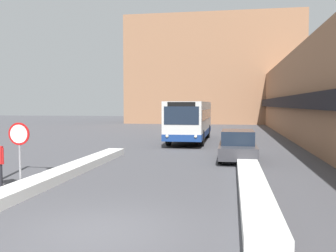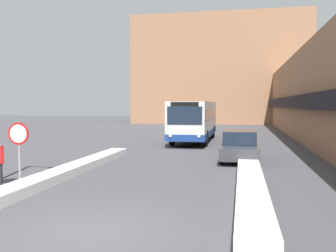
% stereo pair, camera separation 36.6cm
% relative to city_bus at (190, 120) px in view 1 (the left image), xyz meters
% --- Properties ---
extents(ground_plane, '(160.00, 160.00, 0.00)m').
position_rel_city_bus_xyz_m(ground_plane, '(0.27, -20.81, -1.69)').
color(ground_plane, '#47474C').
extents(building_row_right, '(5.50, 60.00, 7.05)m').
position_rel_city_bus_xyz_m(building_row_right, '(10.24, 3.19, 1.83)').
color(building_row_right, '#996B4C').
rests_on(building_row_right, ground_plane).
extents(building_backdrop_far, '(26.00, 8.00, 16.00)m').
position_rel_city_bus_xyz_m(building_backdrop_far, '(0.27, 28.91, 6.31)').
color(building_backdrop_far, '#996B4C').
rests_on(building_backdrop_far, ground_plane).
extents(snow_bank_left, '(0.90, 17.87, 0.35)m').
position_rel_city_bus_xyz_m(snow_bank_left, '(-3.33, -17.20, -1.51)').
color(snow_bank_left, silver).
rests_on(snow_bank_left, ground_plane).
extents(snow_bank_right, '(0.90, 11.81, 0.39)m').
position_rel_city_bus_xyz_m(snow_bank_right, '(3.87, -15.89, -1.49)').
color(snow_bank_right, silver).
rests_on(snow_bank_right, ground_plane).
extents(city_bus, '(2.59, 10.56, 3.06)m').
position_rel_city_bus_xyz_m(city_bus, '(0.00, 0.00, 0.00)').
color(city_bus, silver).
rests_on(city_bus, ground_plane).
extents(parked_car_front, '(1.88, 4.60, 1.53)m').
position_rel_city_bus_xyz_m(parked_car_front, '(3.47, -9.27, -0.93)').
color(parked_car_front, '#38383D').
rests_on(parked_car_front, ground_plane).
extents(stop_sign, '(0.76, 0.08, 2.26)m').
position_rel_city_bus_xyz_m(stop_sign, '(-3.87, -17.25, -0.05)').
color(stop_sign, gray).
rests_on(stop_sign, ground_plane).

